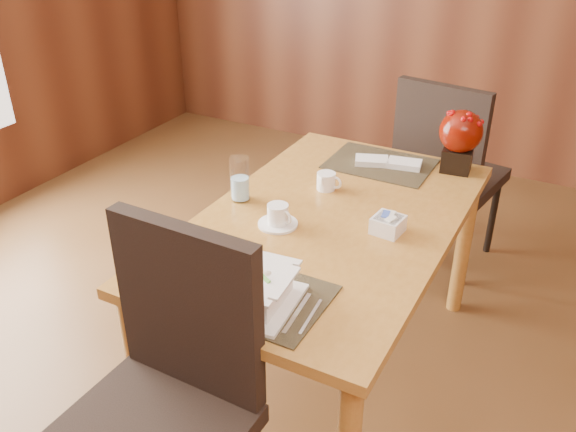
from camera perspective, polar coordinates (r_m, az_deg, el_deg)
The scene contains 13 objects.
dining_table at distance 2.34m, azimuth 3.74°, elevation -2.23°, with size 0.90×1.50×0.75m.
placemat_near at distance 1.88m, azimuth -3.25°, elevation -7.35°, with size 0.45×0.33×0.01m, color black.
placemat_far at distance 2.75m, azimuth 8.62°, elevation 4.86°, with size 0.45×0.33×0.01m, color black.
soup_setting at distance 1.82m, azimuth -3.48°, elevation -6.78°, with size 0.29×0.29×0.11m.
coffee_cup at distance 2.22m, azimuth -0.96°, elevation -0.05°, with size 0.15×0.15×0.08m.
water_glass at distance 2.38m, azimuth -4.53°, elevation 3.45°, with size 0.08×0.08×0.18m, color white.
creamer_jug at distance 2.49m, azimuth 3.59°, elevation 3.28°, with size 0.10×0.10×0.07m, color white, non-canonical shape.
sugar_caddy at distance 2.21m, azimuth 9.33°, elevation -0.81°, with size 0.10×0.10×0.06m, color white.
berry_decor at distance 2.71m, azimuth 15.81°, elevation 7.12°, with size 0.18×0.18×0.27m.
napkins_far at distance 2.73m, azimuth 9.55°, elevation 4.96°, with size 0.29×0.10×0.03m, color white, non-canonical shape.
bread_plate at distance 2.08m, azimuth -11.77°, elevation -3.99°, with size 0.17×0.17×0.01m, color white.
near_chair at distance 1.82m, azimuth -11.42°, elevation -15.59°, with size 0.51×0.51×1.07m.
far_chair at distance 3.21m, azimuth 14.47°, elevation 4.58°, with size 0.55×0.55×1.04m.
Camera 1 is at (0.80, -1.23, 1.87)m, focal length 38.00 mm.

